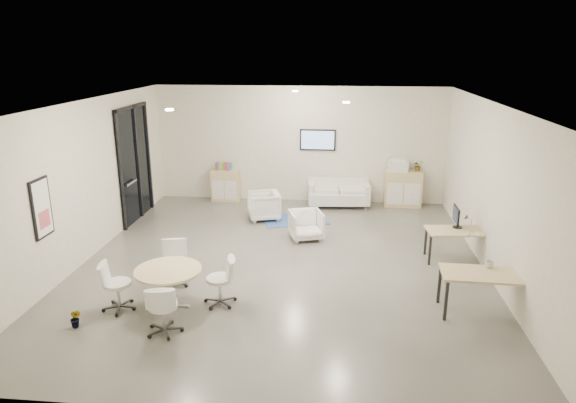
# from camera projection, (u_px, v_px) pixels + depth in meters

# --- Properties ---
(room_shell) EXTENTS (9.60, 10.60, 4.80)m
(room_shell) POSITION_uv_depth(u_px,v_px,m) (282.00, 187.00, 9.93)
(room_shell) COLOR #4D4B46
(room_shell) RESTS_ON ground
(glass_door) EXTENTS (0.09, 1.90, 2.85)m
(glass_door) POSITION_uv_depth(u_px,v_px,m) (135.00, 160.00, 12.73)
(glass_door) COLOR black
(glass_door) RESTS_ON room_shell
(artwork) EXTENTS (0.05, 0.54, 1.04)m
(artwork) POSITION_uv_depth(u_px,v_px,m) (42.00, 208.00, 8.80)
(artwork) COLOR black
(artwork) RESTS_ON room_shell
(wall_tv) EXTENTS (0.98, 0.06, 0.58)m
(wall_tv) POSITION_uv_depth(u_px,v_px,m) (318.00, 140.00, 14.09)
(wall_tv) COLOR black
(wall_tv) RESTS_ON room_shell
(ceiling_spots) EXTENTS (3.14, 4.14, 0.03)m
(ceiling_spots) POSITION_uv_depth(u_px,v_px,m) (276.00, 100.00, 10.29)
(ceiling_spots) COLOR #FFEAC6
(ceiling_spots) RESTS_ON room_shell
(sideboard_left) EXTENTS (0.78, 0.41, 0.88)m
(sideboard_left) POSITION_uv_depth(u_px,v_px,m) (226.00, 185.00, 14.53)
(sideboard_left) COLOR #CEB47C
(sideboard_left) RESTS_ON room_shell
(sideboard_right) EXTENTS (0.99, 0.48, 0.99)m
(sideboard_right) POSITION_uv_depth(u_px,v_px,m) (403.00, 188.00, 14.02)
(sideboard_right) COLOR #CEB47C
(sideboard_right) RESTS_ON room_shell
(books) EXTENTS (0.46, 0.14, 0.22)m
(books) POSITION_uv_depth(u_px,v_px,m) (224.00, 166.00, 14.38)
(books) COLOR red
(books) RESTS_ON sideboard_left
(printer) EXTENTS (0.50, 0.42, 0.34)m
(printer) POSITION_uv_depth(u_px,v_px,m) (398.00, 165.00, 13.85)
(printer) COLOR white
(printer) RESTS_ON sideboard_right
(loveseat) EXTENTS (1.70, 0.95, 0.61)m
(loveseat) POSITION_uv_depth(u_px,v_px,m) (338.00, 194.00, 14.08)
(loveseat) COLOR white
(loveseat) RESTS_ON room_shell
(blue_rug) EXTENTS (1.81, 1.46, 0.01)m
(blue_rug) POSITION_uv_depth(u_px,v_px,m) (295.00, 219.00, 13.00)
(blue_rug) COLOR navy
(blue_rug) RESTS_ON room_shell
(armchair_left) EXTENTS (0.89, 0.92, 0.77)m
(armchair_left) POSITION_uv_depth(u_px,v_px,m) (264.00, 204.00, 12.96)
(armchair_left) COLOR white
(armchair_left) RESTS_ON room_shell
(armchair_right) EXTENTS (0.87, 0.84, 0.72)m
(armchair_right) POSITION_uv_depth(u_px,v_px,m) (306.00, 224.00, 11.62)
(armchair_right) COLOR white
(armchair_right) RESTS_ON room_shell
(desk_rear) EXTENTS (1.33, 0.76, 0.66)m
(desk_rear) POSITION_uv_depth(u_px,v_px,m) (459.00, 233.00, 10.35)
(desk_rear) COLOR #CEB47C
(desk_rear) RESTS_ON room_shell
(desk_front) EXTENTS (1.39, 0.73, 0.71)m
(desk_front) POSITION_uv_depth(u_px,v_px,m) (484.00, 277.00, 8.27)
(desk_front) COLOR #CEB47C
(desk_front) RESTS_ON room_shell
(monitor) EXTENTS (0.20, 0.50, 0.44)m
(monitor) POSITION_uv_depth(u_px,v_px,m) (456.00, 217.00, 10.41)
(monitor) COLOR black
(monitor) RESTS_ON desk_rear
(round_table) EXTENTS (1.11, 1.11, 0.68)m
(round_table) POSITION_uv_depth(u_px,v_px,m) (168.00, 274.00, 8.50)
(round_table) COLOR #CEB47C
(round_table) RESTS_ON room_shell
(meeting_chairs) EXTENTS (2.32, 2.32, 0.82)m
(meeting_chairs) POSITION_uv_depth(u_px,v_px,m) (169.00, 284.00, 8.55)
(meeting_chairs) COLOR white
(meeting_chairs) RESTS_ON room_shell
(plant_cabinet) EXTENTS (0.35, 0.37, 0.23)m
(plant_cabinet) POSITION_uv_depth(u_px,v_px,m) (418.00, 167.00, 13.83)
(plant_cabinet) COLOR #3F7F3F
(plant_cabinet) RESTS_ON sideboard_right
(plant_floor) EXTENTS (0.20, 0.33, 0.14)m
(plant_floor) POSITION_uv_depth(u_px,v_px,m) (76.00, 323.00, 7.99)
(plant_floor) COLOR #3F7F3F
(plant_floor) RESTS_ON room_shell
(cup) EXTENTS (0.14, 0.11, 0.13)m
(cup) POSITION_uv_depth(u_px,v_px,m) (489.00, 264.00, 8.45)
(cup) COLOR white
(cup) RESTS_ON desk_front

